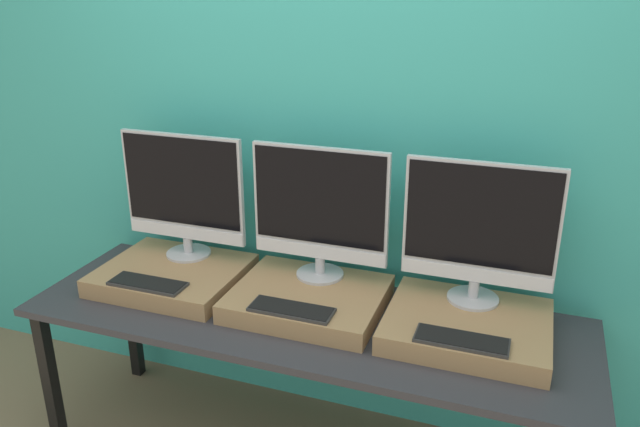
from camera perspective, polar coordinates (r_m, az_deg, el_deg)
wall_back at (r=2.62m, az=1.63°, el=6.54°), size 8.00×0.04×2.60m
workbench at (r=2.50m, az=-1.55°, el=-10.41°), size 2.20×0.70×0.71m
wooden_riser_left at (r=2.76m, az=-13.31°, el=-5.51°), size 0.59×0.49×0.08m
monitor_left at (r=2.74m, az=-12.37°, el=1.90°), size 0.56×0.20×0.55m
keyboard_left at (r=2.61m, az=-15.47°, el=-6.18°), size 0.32×0.12×0.01m
wooden_riser_center at (r=2.50m, az=-1.07°, el=-7.79°), size 0.59×0.49×0.08m
monitor_center at (r=2.48m, az=-0.01°, el=0.39°), size 0.56×0.20×0.55m
keyboard_center at (r=2.34m, az=-2.63°, el=-8.75°), size 0.32×0.12×0.01m
wooden_riser_right at (r=2.38m, az=13.31°, el=-9.98°), size 0.59×0.49×0.08m
monitor_right at (r=2.36m, az=14.37°, el=-1.39°), size 0.56×0.20×0.55m
keyboard_right at (r=2.21m, az=12.82°, el=-11.22°), size 0.32×0.12×0.01m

